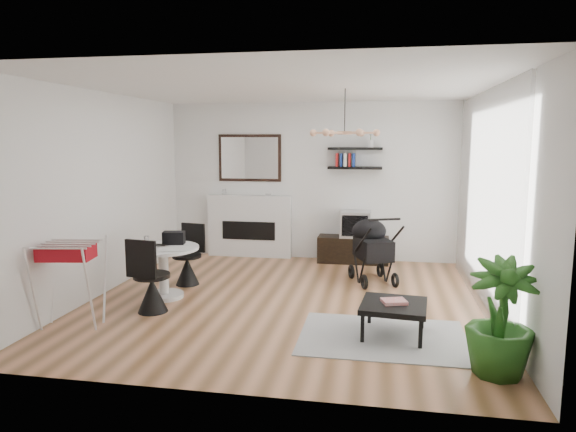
% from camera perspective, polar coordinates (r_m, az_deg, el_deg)
% --- Properties ---
extents(floor, '(5.00, 5.00, 0.00)m').
position_cam_1_polar(floor, '(6.72, -0.22, -9.40)').
color(floor, brown).
rests_on(floor, ground).
extents(ceiling, '(5.00, 5.00, 0.00)m').
position_cam_1_polar(ceiling, '(6.43, -0.24, 14.15)').
color(ceiling, white).
rests_on(ceiling, wall_back).
extents(wall_back, '(5.00, 0.00, 5.00)m').
position_cam_1_polar(wall_back, '(8.90, 2.68, 3.85)').
color(wall_back, white).
rests_on(wall_back, floor).
extents(wall_left, '(0.00, 5.00, 5.00)m').
position_cam_1_polar(wall_left, '(7.31, -19.89, 2.36)').
color(wall_left, white).
rests_on(wall_left, floor).
extents(wall_right, '(0.00, 5.00, 5.00)m').
position_cam_1_polar(wall_right, '(6.48, 22.09, 1.53)').
color(wall_right, white).
rests_on(wall_right, floor).
extents(sheer_curtain, '(0.04, 3.60, 2.60)m').
position_cam_1_polar(sheer_curtain, '(6.65, 20.90, 1.76)').
color(sheer_curtain, white).
rests_on(sheer_curtain, wall_right).
extents(fireplace, '(1.50, 0.17, 2.16)m').
position_cam_1_polar(fireplace, '(9.11, -4.29, -0.27)').
color(fireplace, white).
rests_on(fireplace, floor).
extents(shelf_lower, '(0.90, 0.25, 0.04)m').
position_cam_1_polar(shelf_lower, '(8.69, 7.45, 5.33)').
color(shelf_lower, black).
rests_on(shelf_lower, wall_back).
extents(shelf_upper, '(0.90, 0.25, 0.04)m').
position_cam_1_polar(shelf_upper, '(8.68, 7.49, 7.44)').
color(shelf_upper, black).
rests_on(shelf_upper, wall_back).
extents(pendant_lamp, '(0.90, 0.90, 0.10)m').
position_cam_1_polar(pendant_lamp, '(6.61, 6.30, 9.17)').
color(pendant_lamp, tan).
rests_on(pendant_lamp, ceiling).
extents(tv_console, '(1.18, 0.41, 0.44)m').
position_cam_1_polar(tv_console, '(8.78, 7.25, -3.71)').
color(tv_console, black).
rests_on(tv_console, floor).
extents(crt_tv, '(0.50, 0.44, 0.44)m').
position_cam_1_polar(crt_tv, '(8.70, 7.49, -0.88)').
color(crt_tv, '#B2B2B4').
rests_on(crt_tv, tv_console).
extents(dining_table, '(0.93, 0.93, 0.68)m').
position_cam_1_polar(dining_table, '(6.94, -13.67, -5.22)').
color(dining_table, white).
rests_on(dining_table, floor).
extents(laptop, '(0.30, 0.20, 0.02)m').
position_cam_1_polar(laptop, '(6.92, -14.63, -3.24)').
color(laptop, black).
rests_on(laptop, dining_table).
extents(black_bag, '(0.31, 0.22, 0.17)m').
position_cam_1_polar(black_bag, '(7.03, -12.57, -2.38)').
color(black_bag, black).
rests_on(black_bag, dining_table).
extents(newspaper, '(0.43, 0.39, 0.01)m').
position_cam_1_polar(newspaper, '(6.69, -12.65, -3.61)').
color(newspaper, white).
rests_on(newspaper, dining_table).
extents(drinking_glass, '(0.06, 0.06, 0.11)m').
position_cam_1_polar(drinking_glass, '(7.12, -15.45, -2.60)').
color(drinking_glass, white).
rests_on(drinking_glass, dining_table).
extents(chair_far, '(0.43, 0.44, 0.86)m').
position_cam_1_polar(chair_far, '(7.54, -11.07, -5.43)').
color(chair_far, black).
rests_on(chair_far, floor).
extents(chair_near, '(0.45, 0.47, 0.92)m').
position_cam_1_polar(chair_near, '(6.43, -14.96, -7.82)').
color(chair_near, black).
rests_on(chair_near, floor).
extents(drying_rack, '(0.73, 0.69, 0.96)m').
position_cam_1_polar(drying_rack, '(6.19, -23.02, -6.80)').
color(drying_rack, white).
rests_on(drying_rack, floor).
extents(stroller, '(0.77, 0.93, 1.02)m').
position_cam_1_polar(stroller, '(7.62, 9.29, -3.98)').
color(stroller, black).
rests_on(stroller, floor).
extents(rug, '(1.73, 1.25, 0.01)m').
position_cam_1_polar(rug, '(5.63, 10.47, -13.11)').
color(rug, gray).
rests_on(rug, floor).
extents(coffee_table, '(0.74, 0.74, 0.35)m').
position_cam_1_polar(coffee_table, '(5.61, 11.67, -9.85)').
color(coffee_table, black).
rests_on(coffee_table, rug).
extents(magazines, '(0.29, 0.26, 0.04)m').
position_cam_1_polar(magazines, '(5.59, 11.71, -9.27)').
color(magazines, red).
rests_on(magazines, coffee_table).
extents(potted_plant, '(0.60, 0.60, 1.05)m').
position_cam_1_polar(potted_plant, '(4.92, 22.52, -10.40)').
color(potted_plant, '#245A19').
rests_on(potted_plant, floor).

